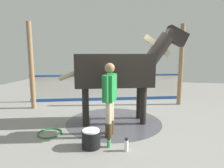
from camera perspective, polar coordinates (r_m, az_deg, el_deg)
The scene contains 11 objects.
ground_plane at distance 5.44m, azimuth 2.91°, elevation -11.08°, with size 16.00×16.00×0.02m, color gray.
wet_patch at distance 5.41m, azimuth 0.54°, elevation -11.05°, with size 2.60×2.60×0.00m, color #4C4C54.
barrier_wall at distance 7.67m, azimuth -1.44°, elevation -1.35°, with size 5.72×1.74×1.04m.
roof_post_near at distance 7.38m, azimuth 19.67°, elevation 5.26°, with size 0.16×0.16×2.88m, color olive.
roof_post_far at distance 6.99m, azimuth -22.75°, elevation 4.91°, with size 0.16×0.16×2.88m, color olive.
horse at distance 5.11m, azimuth 2.15°, elevation 4.33°, with size 3.34×1.37×2.59m.
handler at distance 4.28m, azimuth -0.68°, elevation -3.17°, with size 0.25×0.67×1.65m.
wash_bucket at distance 4.00m, azimuth -6.20°, elevation -15.78°, with size 0.37×0.37×0.37m.
bottle_shampoo at distance 3.89m, azimuth 4.27°, elevation -17.54°, with size 0.08×0.08×0.26m.
bottle_spray at distance 4.03m, azimuth -0.93°, elevation -17.01°, with size 0.08×0.08×0.19m.
hose_coil at distance 4.87m, azimuth -17.90°, elevation -13.61°, with size 0.57×0.57×0.03m, color #267233.
Camera 1 is at (0.67, -5.06, 1.85)m, focal length 30.93 mm.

